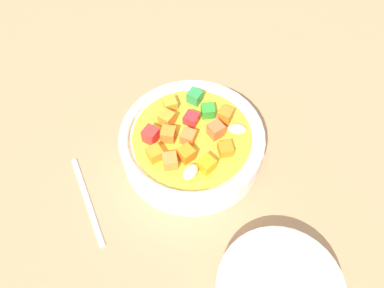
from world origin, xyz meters
TOP-DOWN VIEW (x-y plane):
  - ground_plane at (0.00, 0.00)cm, footprint 140.00×140.00cm
  - soup_bowl_main at (-0.00, -0.01)cm, footprint 19.02×19.02cm
  - spoon at (-2.83, -16.44)cm, footprint 19.09×13.74cm

SIDE VIEW (x-z plane):
  - ground_plane at x=0.00cm, z-range -2.00..0.00cm
  - spoon at x=-2.83cm, z-range 0.00..0.75cm
  - soup_bowl_main at x=0.00cm, z-range -0.41..5.93cm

